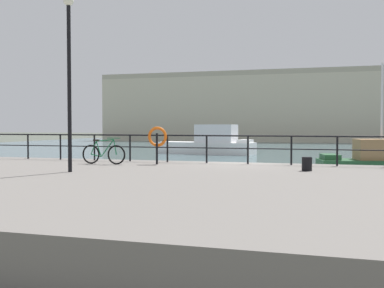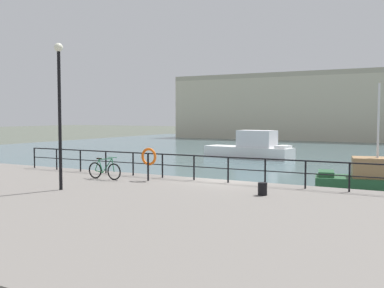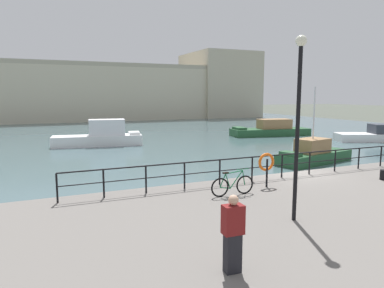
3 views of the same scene
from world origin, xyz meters
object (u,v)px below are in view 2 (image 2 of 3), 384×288
(moored_cabin_cruiser, at_px, (251,148))
(mooring_bollard, at_px, (263,189))
(parked_bicycle, at_px, (104,170))
(moored_green_narrowboat, at_px, (380,181))
(quay_lamp_post, at_px, (59,99))
(life_ring_stand, at_px, (149,158))

(moored_cabin_cruiser, bearing_deg, mooring_bollard, -59.84)
(moored_cabin_cruiser, distance_m, parked_bicycle, 21.11)
(mooring_bollard, bearing_deg, moored_cabin_cruiser, 112.19)
(moored_green_narrowboat, xyz_separation_m, parked_bicycle, (-10.35, -7.07, 0.63))
(moored_green_narrowboat, relative_size, quay_lamp_post, 1.16)
(mooring_bollard, relative_size, life_ring_stand, 0.31)
(mooring_bollard, bearing_deg, parked_bicycle, 175.93)
(parked_bicycle, height_order, quay_lamp_post, quay_lamp_post)
(moored_green_narrowboat, xyz_separation_m, mooring_bollard, (-2.97, -7.60, 0.46))
(mooring_bollard, bearing_deg, life_ring_stand, 168.51)
(moored_cabin_cruiser, xyz_separation_m, mooring_bollard, (8.80, -21.58, 0.20))
(parked_bicycle, xyz_separation_m, life_ring_stand, (1.91, 0.59, 0.59))
(parked_bicycle, relative_size, life_ring_stand, 1.27)
(mooring_bollard, relative_size, quay_lamp_post, 0.08)
(moored_cabin_cruiser, relative_size, mooring_bollard, 18.16)
(mooring_bollard, height_order, quay_lamp_post, quay_lamp_post)
(moored_green_narrowboat, bearing_deg, quay_lamp_post, 32.73)
(parked_bicycle, height_order, life_ring_stand, life_ring_stand)
(moored_green_narrowboat, height_order, moored_cabin_cruiser, moored_green_narrowboat)
(moored_green_narrowboat, relative_size, moored_cabin_cruiser, 0.78)
(moored_green_narrowboat, height_order, quay_lamp_post, quay_lamp_post)
(parked_bicycle, relative_size, quay_lamp_post, 0.33)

